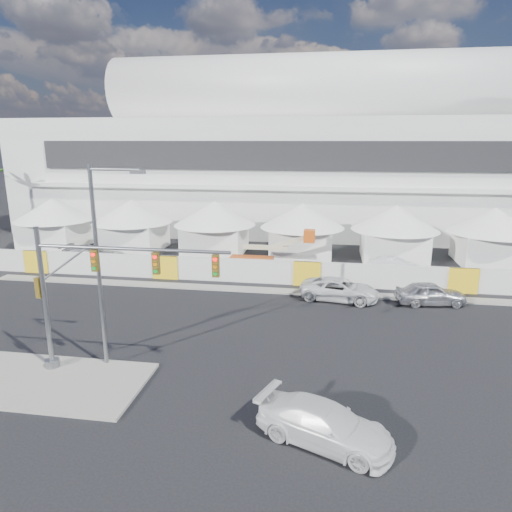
% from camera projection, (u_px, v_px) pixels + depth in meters
% --- Properties ---
extents(ground, '(160.00, 160.00, 0.00)m').
position_uv_depth(ground, '(180.00, 363.00, 24.30)').
color(ground, black).
rests_on(ground, ground).
extents(median_island, '(10.00, 5.00, 0.15)m').
position_uv_depth(median_island, '(43.00, 381.00, 22.32)').
color(median_island, gray).
rests_on(median_island, ground).
extents(far_curb, '(80.00, 1.20, 0.12)m').
position_uv_depth(far_curb, '(498.00, 302.00, 33.24)').
color(far_curb, gray).
rests_on(far_curb, ground).
extents(stadium, '(80.00, 24.80, 21.98)m').
position_uv_depth(stadium, '(339.00, 156.00, 60.35)').
color(stadium, silver).
rests_on(stadium, ground).
extents(tent_row, '(53.40, 8.40, 5.40)m').
position_uv_depth(tent_row, '(258.00, 225.00, 46.41)').
color(tent_row, white).
rests_on(tent_row, ground).
extents(hoarding_fence, '(70.00, 0.25, 2.00)m').
position_uv_depth(hoarding_fence, '(307.00, 273.00, 37.03)').
color(hoarding_fence, silver).
rests_on(hoarding_fence, ground).
extents(sedan_silver, '(2.63, 5.09, 1.65)m').
position_uv_depth(sedan_silver, '(431.00, 293.00, 32.74)').
color(sedan_silver, '#B0B0B5').
rests_on(sedan_silver, ground).
extents(pickup_curb, '(3.54, 6.09, 1.60)m').
position_uv_depth(pickup_curb, '(340.00, 289.00, 33.71)').
color(pickup_curb, silver).
rests_on(pickup_curb, ground).
extents(pickup_near, '(4.08, 5.90, 1.59)m').
position_uv_depth(pickup_near, '(324.00, 424.00, 17.79)').
color(pickup_near, white).
rests_on(pickup_near, ground).
extents(lot_car_a, '(2.53, 4.80, 1.50)m').
position_uv_depth(lot_car_a, '(394.00, 266.00, 40.01)').
color(lot_car_a, white).
rests_on(lot_car_a, ground).
extents(lot_car_c, '(2.97, 5.84, 1.62)m').
position_uv_depth(lot_car_c, '(90.00, 254.00, 43.93)').
color(lot_car_c, '#A9A8AD').
rests_on(lot_car_c, ground).
extents(traffic_mast, '(9.88, 0.72, 7.37)m').
position_uv_depth(traffic_mast, '(83.00, 294.00, 22.29)').
color(traffic_mast, slate).
rests_on(traffic_mast, median_island).
extents(streetlight_median, '(2.85, 0.29, 10.29)m').
position_uv_depth(streetlight_median, '(102.00, 254.00, 22.56)').
color(streetlight_median, slate).
rests_on(streetlight_median, median_island).
extents(boom_lift, '(7.63, 1.77, 3.89)m').
position_uv_depth(boom_lift, '(259.00, 259.00, 41.25)').
color(boom_lift, '#CF5113').
rests_on(boom_lift, ground).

